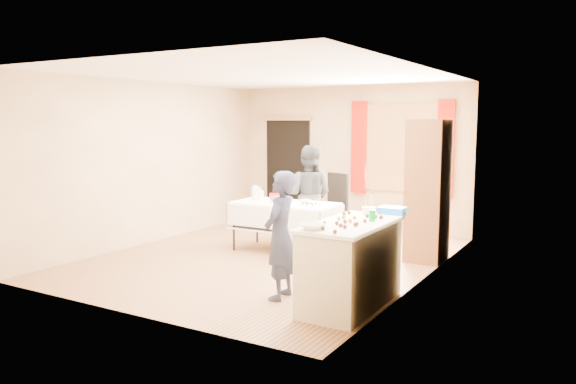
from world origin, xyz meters
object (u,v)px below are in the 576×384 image
Objects in this scene: cabinet at (428,191)px; woman at (309,195)px; party_table at (285,222)px; chair at (329,221)px; counter at (351,265)px; girl at (280,235)px.

cabinet is 1.95m from woman.
chair is (0.24, 1.04, -0.11)m from party_table.
woman reaches higher than party_table.
cabinet is at bearing 14.58° from party_table.
chair is at bearing 164.70° from cabinet.
woman is at bearing 126.77° from counter.
girl is (0.88, -3.02, 0.38)m from chair.
girl is 2.81m from woman.
woman is (-0.17, -0.41, 0.46)m from chair.
woman is at bearing 177.81° from cabinet.
woman reaches higher than counter.
girl is at bearing -169.57° from counter.
chair is at bearing 76.29° from party_table.
woman is at bearing 83.33° from party_table.
counter is at bearing -92.40° from cabinet.
chair is at bearing 120.14° from counter.
counter is at bearing -39.01° from chair.
party_table is at bearing -82.00° from chair.
cabinet reaches higher than party_table.
chair is at bearing -123.24° from woman.
party_table is 0.72m from woman.
cabinet reaches higher than woman.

